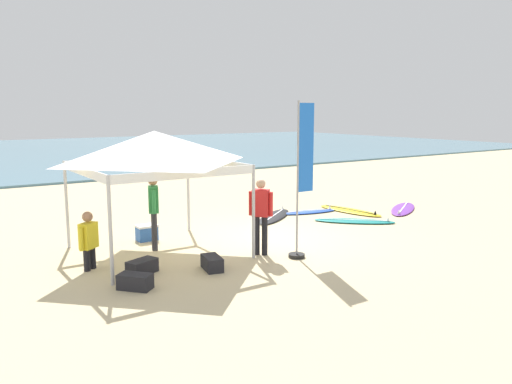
{
  "coord_description": "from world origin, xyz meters",
  "views": [
    {
      "loc": [
        -7.25,
        -10.14,
        3.19
      ],
      "look_at": [
        0.37,
        1.13,
        1.0
      ],
      "focal_mm": 35.63,
      "sensor_mm": 36.0,
      "label": 1
    }
  ],
  "objects_px": {
    "cooler_box": "(147,233)",
    "surfboard_teal": "(355,221)",
    "surfboard_purple": "(403,209)",
    "gear_bag_by_pole": "(135,282)",
    "surfboard_yellow": "(350,211)",
    "canopy_tent": "(155,147)",
    "banner_flag": "(302,186)",
    "person_yellow": "(89,238)",
    "gear_bag_on_sand": "(142,267)",
    "person_red": "(261,211)",
    "person_green": "(154,208)",
    "surfboard_blue": "(309,212)",
    "surfboard_black": "(274,216)",
    "gear_bag_near_tent": "(212,263)"
  },
  "relations": [
    {
      "from": "surfboard_teal",
      "to": "surfboard_yellow",
      "type": "bearing_deg",
      "value": 50.51
    },
    {
      "from": "person_green",
      "to": "surfboard_purple",
      "type": "bearing_deg",
      "value": -0.49
    },
    {
      "from": "person_red",
      "to": "surfboard_teal",
      "type": "bearing_deg",
      "value": 16.51
    },
    {
      "from": "gear_bag_near_tent",
      "to": "surfboard_teal",
      "type": "bearing_deg",
      "value": 15.77
    },
    {
      "from": "surfboard_blue",
      "to": "canopy_tent",
      "type": "bearing_deg",
      "value": -165.03
    },
    {
      "from": "surfboard_yellow",
      "to": "cooler_box",
      "type": "distance_m",
      "value": 6.75
    },
    {
      "from": "surfboard_yellow",
      "to": "person_yellow",
      "type": "xyz_separation_m",
      "value": [
        -8.6,
        -1.36,
        0.62
      ]
    },
    {
      "from": "surfboard_black",
      "to": "person_red",
      "type": "bearing_deg",
      "value": -130.41
    },
    {
      "from": "cooler_box",
      "to": "canopy_tent",
      "type": "bearing_deg",
      "value": -100.22
    },
    {
      "from": "surfboard_teal",
      "to": "surfboard_purple",
      "type": "relative_size",
      "value": 0.87
    },
    {
      "from": "surfboard_teal",
      "to": "person_red",
      "type": "height_order",
      "value": "person_red"
    },
    {
      "from": "canopy_tent",
      "to": "gear_bag_on_sand",
      "type": "relative_size",
      "value": 5.42
    },
    {
      "from": "cooler_box",
      "to": "surfboard_black",
      "type": "bearing_deg",
      "value": 5.78
    },
    {
      "from": "surfboard_teal",
      "to": "surfboard_yellow",
      "type": "height_order",
      "value": "same"
    },
    {
      "from": "gear_bag_by_pole",
      "to": "surfboard_purple",
      "type": "bearing_deg",
      "value": 12.67
    },
    {
      "from": "person_yellow",
      "to": "surfboard_teal",
      "type": "bearing_deg",
      "value": 1.38
    },
    {
      "from": "person_yellow",
      "to": "canopy_tent",
      "type": "bearing_deg",
      "value": 13.82
    },
    {
      "from": "person_yellow",
      "to": "surfboard_yellow",
      "type": "bearing_deg",
      "value": 9.01
    },
    {
      "from": "surfboard_purple",
      "to": "person_green",
      "type": "bearing_deg",
      "value": 179.51
    },
    {
      "from": "person_yellow",
      "to": "gear_bag_on_sand",
      "type": "distance_m",
      "value": 1.25
    },
    {
      "from": "surfboard_purple",
      "to": "surfboard_black",
      "type": "relative_size",
      "value": 1.07
    },
    {
      "from": "surfboard_blue",
      "to": "banner_flag",
      "type": "height_order",
      "value": "banner_flag"
    },
    {
      "from": "surfboard_purple",
      "to": "person_yellow",
      "type": "xyz_separation_m",
      "value": [
        -10.24,
        -0.62,
        0.62
      ]
    },
    {
      "from": "surfboard_purple",
      "to": "gear_bag_by_pole",
      "type": "relative_size",
      "value": 4.02
    },
    {
      "from": "banner_flag",
      "to": "gear_bag_near_tent",
      "type": "relative_size",
      "value": 5.67
    },
    {
      "from": "canopy_tent",
      "to": "person_red",
      "type": "xyz_separation_m",
      "value": [
        1.84,
        -1.45,
        -1.4
      ]
    },
    {
      "from": "surfboard_yellow",
      "to": "banner_flag",
      "type": "distance_m",
      "value": 5.62
    },
    {
      "from": "surfboard_yellow",
      "to": "canopy_tent",
      "type": "bearing_deg",
      "value": -172.15
    },
    {
      "from": "canopy_tent",
      "to": "person_red",
      "type": "bearing_deg",
      "value": -38.27
    },
    {
      "from": "person_red",
      "to": "cooler_box",
      "type": "bearing_deg",
      "value": 121.74
    },
    {
      "from": "person_red",
      "to": "person_yellow",
      "type": "height_order",
      "value": "person_red"
    },
    {
      "from": "surfboard_black",
      "to": "gear_bag_by_pole",
      "type": "height_order",
      "value": "gear_bag_by_pole"
    },
    {
      "from": "person_red",
      "to": "gear_bag_on_sand",
      "type": "distance_m",
      "value": 2.84
    },
    {
      "from": "surfboard_yellow",
      "to": "surfboard_blue",
      "type": "height_order",
      "value": "same"
    },
    {
      "from": "gear_bag_on_sand",
      "to": "cooler_box",
      "type": "xyz_separation_m",
      "value": [
        1.08,
        2.42,
        0.06
      ]
    },
    {
      "from": "banner_flag",
      "to": "surfboard_purple",
      "type": "bearing_deg",
      "value": 20.53
    },
    {
      "from": "surfboard_purple",
      "to": "person_green",
      "type": "relative_size",
      "value": 1.41
    },
    {
      "from": "surfboard_purple",
      "to": "cooler_box",
      "type": "distance_m",
      "value": 8.44
    },
    {
      "from": "surfboard_teal",
      "to": "gear_bag_on_sand",
      "type": "xyz_separation_m",
      "value": [
        -6.85,
        -1.02,
        0.1
      ]
    },
    {
      "from": "canopy_tent",
      "to": "surfboard_teal",
      "type": "relative_size",
      "value": 1.55
    },
    {
      "from": "banner_flag",
      "to": "gear_bag_on_sand",
      "type": "xyz_separation_m",
      "value": [
        -3.35,
        0.83,
        -1.43
      ]
    },
    {
      "from": "surfboard_teal",
      "to": "surfboard_blue",
      "type": "bearing_deg",
      "value": 97.01
    },
    {
      "from": "surfboard_purple",
      "to": "surfboard_yellow",
      "type": "height_order",
      "value": "same"
    },
    {
      "from": "gear_bag_on_sand",
      "to": "person_yellow",
      "type": "bearing_deg",
      "value": 133.23
    },
    {
      "from": "person_yellow",
      "to": "cooler_box",
      "type": "relative_size",
      "value": 2.4
    },
    {
      "from": "surfboard_teal",
      "to": "cooler_box",
      "type": "bearing_deg",
      "value": 166.38
    },
    {
      "from": "cooler_box",
      "to": "surfboard_teal",
      "type": "bearing_deg",
      "value": -13.62
    },
    {
      "from": "person_green",
      "to": "person_yellow",
      "type": "distance_m",
      "value": 1.86
    },
    {
      "from": "surfboard_teal",
      "to": "cooler_box",
      "type": "distance_m",
      "value": 5.94
    },
    {
      "from": "person_yellow",
      "to": "cooler_box",
      "type": "distance_m",
      "value": 2.48
    }
  ]
}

